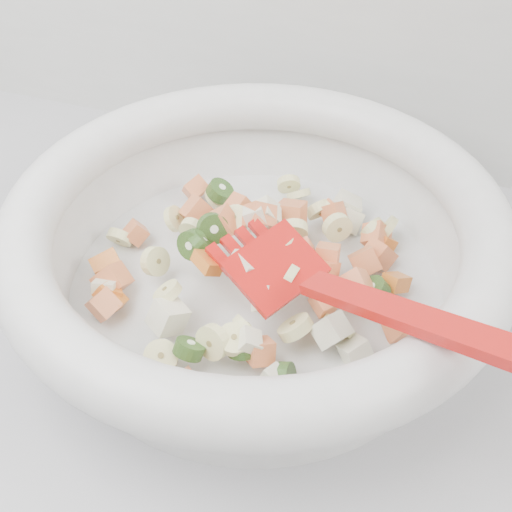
% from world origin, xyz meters
% --- Properties ---
extents(mixing_bowl, '(0.46, 0.41, 0.16)m').
position_xyz_m(mixing_bowl, '(-0.01, 1.49, 0.96)').
color(mixing_bowl, silver).
rests_on(mixing_bowl, counter).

